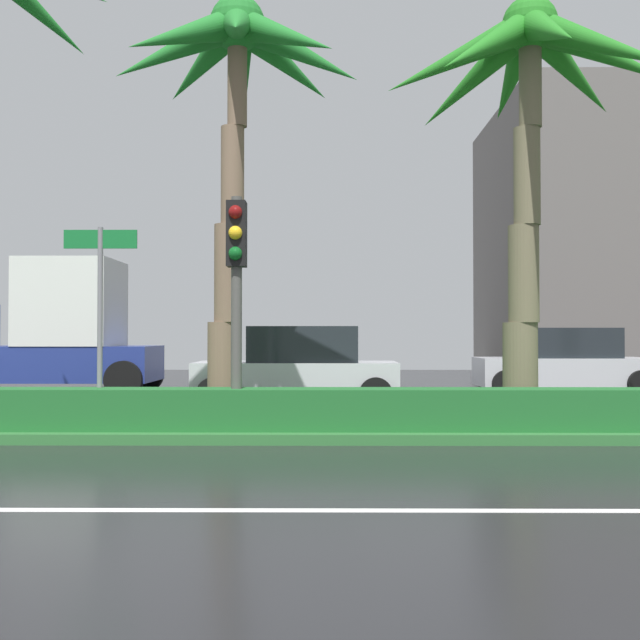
# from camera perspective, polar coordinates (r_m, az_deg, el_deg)

# --- Properties ---
(ground_plane) EXTENTS (90.00, 42.00, 0.10)m
(ground_plane) POSITION_cam_1_polar(r_m,az_deg,el_deg) (14.54, -16.50, -7.31)
(ground_plane) COLOR black
(median_strip) EXTENTS (85.50, 4.00, 0.15)m
(median_strip) POSITION_cam_1_polar(r_m,az_deg,el_deg) (13.58, -17.74, -7.22)
(median_strip) COLOR #2D6B33
(median_strip) RESTS_ON ground_plane
(median_hedge) EXTENTS (76.50, 0.70, 0.60)m
(median_hedge) POSITION_cam_1_polar(r_m,az_deg,el_deg) (12.23, -19.78, -6.12)
(median_hedge) COLOR #1E6028
(median_hedge) RESTS_ON median_strip
(palm_tree_centre) EXTENTS (4.20, 4.15, 6.93)m
(palm_tree_centre) POSITION_cam_1_polar(r_m,az_deg,el_deg) (13.42, -6.07, 17.04)
(palm_tree_centre) COLOR #765F49
(palm_tree_centre) RESTS_ON median_strip
(palm_tree_centre_right) EXTENTS (4.88, 4.86, 6.91)m
(palm_tree_centre_right) POSITION_cam_1_polar(r_m,az_deg,el_deg) (13.74, 15.04, 15.97)
(palm_tree_centre_right) COLOR #696147
(palm_tree_centre_right) RESTS_ON median_strip
(traffic_signal_median_right) EXTENTS (0.28, 0.43, 3.41)m
(traffic_signal_median_right) POSITION_cam_1_polar(r_m,az_deg,el_deg) (11.52, -6.11, 3.73)
(traffic_signal_median_right) COLOR #4C4C47
(traffic_signal_median_right) RESTS_ON median_strip
(street_name_sign) EXTENTS (1.10, 0.08, 3.00)m
(street_name_sign) POSITION_cam_1_polar(r_m,az_deg,el_deg) (12.14, -15.74, 1.51)
(street_name_sign) COLOR slate
(street_name_sign) RESTS_ON median_strip
(box_truck_lead) EXTENTS (6.40, 2.64, 3.46)m
(box_truck_lead) POSITION_cam_1_polar(r_m,az_deg,el_deg) (21.33, -20.15, -1.01)
(box_truck_lead) COLOR navy
(box_truck_lead) RESTS_ON ground_plane
(car_in_traffic_second) EXTENTS (4.30, 2.02, 1.72)m
(car_in_traffic_second) POSITION_cam_1_polar(r_m,az_deg,el_deg) (16.78, -1.59, -3.53)
(car_in_traffic_second) COLOR silver
(car_in_traffic_second) RESTS_ON ground_plane
(car_in_traffic_third) EXTENTS (4.30, 2.02, 1.72)m
(car_in_traffic_third) POSITION_cam_1_polar(r_m,az_deg,el_deg) (20.95, 17.37, -3.01)
(car_in_traffic_third) COLOR silver
(car_in_traffic_third) RESTS_ON ground_plane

